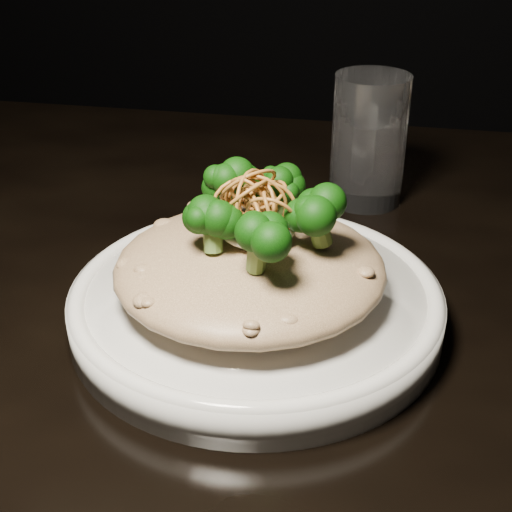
{
  "coord_description": "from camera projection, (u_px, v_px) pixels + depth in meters",
  "views": [
    {
      "loc": [
        -0.0,
        -0.5,
        1.05
      ],
      "look_at": [
        -0.09,
        -0.07,
        0.81
      ],
      "focal_mm": 50.0,
      "sensor_mm": 36.0,
      "label": 1
    }
  ],
  "objects": [
    {
      "name": "risotto",
      "position": [
        250.0,
        267.0,
        0.5
      ],
      "size": [
        0.19,
        0.19,
        0.04
      ],
      "primitive_type": "ellipsoid",
      "color": "brown",
      "rests_on": "plate"
    },
    {
      "name": "broccoli",
      "position": [
        258.0,
        208.0,
        0.48
      ],
      "size": [
        0.12,
        0.12,
        0.04
      ],
      "primitive_type": null,
      "color": "black",
      "rests_on": "risotto"
    },
    {
      "name": "table",
      "position": [
        371.0,
        367.0,
        0.61
      ],
      "size": [
        1.1,
        0.8,
        0.75
      ],
      "color": "black",
      "rests_on": "ground"
    },
    {
      "name": "drinking_glass",
      "position": [
        369.0,
        140.0,
        0.68
      ],
      "size": [
        0.08,
        0.08,
        0.13
      ],
      "primitive_type": "cylinder",
      "rotation": [
        0.0,
        0.0,
        0.2
      ],
      "color": "white",
      "rests_on": "table"
    },
    {
      "name": "plate",
      "position": [
        256.0,
        305.0,
        0.52
      ],
      "size": [
        0.27,
        0.27,
        0.03
      ],
      "primitive_type": "cylinder",
      "color": "silver",
      "rests_on": "table"
    },
    {
      "name": "shallots",
      "position": [
        257.0,
        195.0,
        0.48
      ],
      "size": [
        0.06,
        0.06,
        0.04
      ],
      "primitive_type": null,
      "color": "brown",
      "rests_on": "cheese"
    },
    {
      "name": "cheese",
      "position": [
        257.0,
        230.0,
        0.49
      ],
      "size": [
        0.05,
        0.05,
        0.01
      ],
      "primitive_type": "ellipsoid",
      "color": "silver",
      "rests_on": "risotto"
    }
  ]
}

